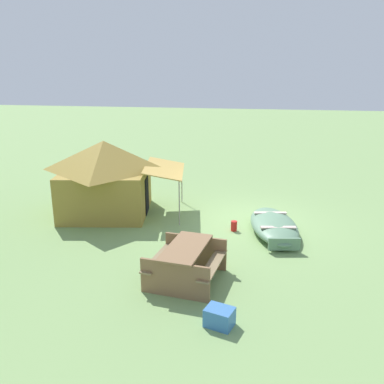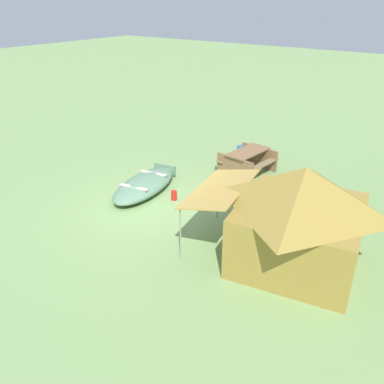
{
  "view_description": "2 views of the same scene",
  "coord_description": "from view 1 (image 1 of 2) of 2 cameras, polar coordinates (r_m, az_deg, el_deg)",
  "views": [
    {
      "loc": [
        -11.67,
        -0.63,
        4.36
      ],
      "look_at": [
        0.06,
        1.65,
        0.81
      ],
      "focal_mm": 37.71,
      "sensor_mm": 36.0,
      "label": 1
    },
    {
      "loc": [
        7.44,
        6.99,
        5.52
      ],
      "look_at": [
        -0.32,
        1.31,
        0.78
      ],
      "focal_mm": 37.37,
      "sensor_mm": 36.0,
      "label": 2
    }
  ],
  "objects": [
    {
      "name": "fuel_can",
      "position": [
        11.64,
        5.95,
        -4.8
      ],
      "size": [
        0.2,
        0.2,
        0.29
      ],
      "primitive_type": "cylinder",
      "rotation": [
        0.0,
        0.0,
        1.67
      ],
      "color": "red",
      "rests_on": "ground_plane"
    },
    {
      "name": "ground_plane",
      "position": [
        12.48,
        7.42,
        -4.07
      ],
      "size": [
        80.0,
        80.0,
        0.0
      ],
      "primitive_type": "plane",
      "color": "#7A9E5C"
    },
    {
      "name": "beached_rowboat",
      "position": [
        11.65,
        11.5,
        -4.64
      ],
      "size": [
        3.09,
        1.78,
        0.42
      ],
      "color": "slate",
      "rests_on": "ground_plane"
    },
    {
      "name": "canvas_cabin_tent",
      "position": [
        13.03,
        -12.1,
        2.19
      ],
      "size": [
        3.3,
        4.26,
        2.35
      ],
      "color": "olive",
      "rests_on": "ground_plane"
    },
    {
      "name": "cooler_box",
      "position": [
        7.55,
        3.9,
        -17.23
      ],
      "size": [
        0.5,
        0.58,
        0.34
      ],
      "primitive_type": "cube",
      "rotation": [
        0.0,
        0.0,
        1.29
      ],
      "color": "#376DAE",
      "rests_on": "ground_plane"
    },
    {
      "name": "picnic_table",
      "position": [
        8.8,
        -0.87,
        -9.57
      ],
      "size": [
        1.78,
        1.64,
        0.8
      ],
      "color": "brown",
      "rests_on": "ground_plane"
    }
  ]
}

